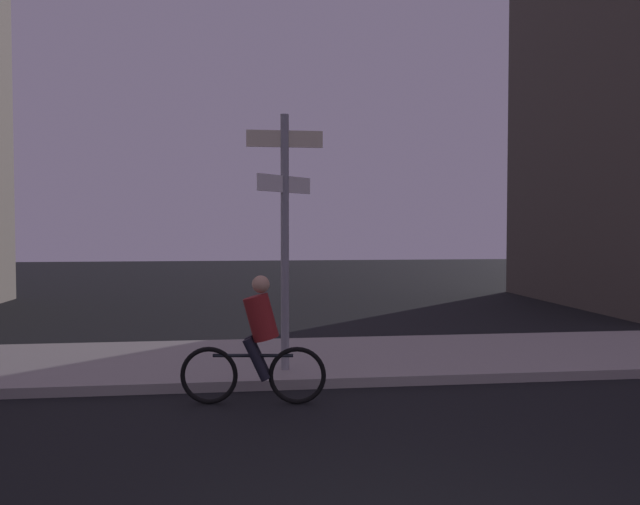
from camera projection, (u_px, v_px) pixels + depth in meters
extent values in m
cube|color=#9E9991|center=(306.00, 360.00, 10.02)|extent=(40.00, 3.21, 0.14)
cylinder|color=gray|center=(285.00, 243.00, 8.94)|extent=(0.12, 0.12, 3.69)
cube|color=beige|center=(285.00, 139.00, 8.89)|extent=(1.10, 0.03, 0.24)
cube|color=white|center=(285.00, 184.00, 8.91)|extent=(0.82, 0.82, 0.24)
torus|color=black|center=(209.00, 375.00, 7.70)|extent=(0.72, 0.15, 0.72)
torus|color=black|center=(297.00, 375.00, 7.70)|extent=(0.72, 0.15, 0.72)
cylinder|color=black|center=(253.00, 356.00, 7.69)|extent=(1.00, 0.17, 0.04)
cylinder|color=maroon|center=(261.00, 318.00, 7.67)|extent=(0.49, 0.37, 0.61)
sphere|color=tan|center=(261.00, 284.00, 7.66)|extent=(0.22, 0.22, 0.22)
cylinder|color=black|center=(256.00, 359.00, 7.60)|extent=(0.35, 0.16, 0.55)
cylinder|color=black|center=(258.00, 356.00, 7.78)|extent=(0.35, 0.16, 0.55)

